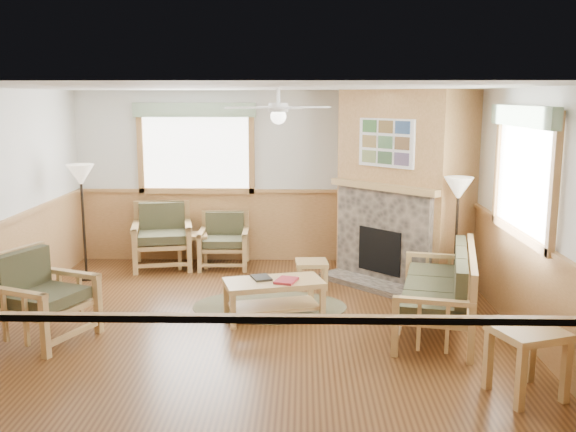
{
  "coord_description": "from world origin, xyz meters",
  "views": [
    {
      "loc": [
        0.58,
        -7.08,
        2.6
      ],
      "look_at": [
        0.4,
        0.7,
        1.15
      ],
      "focal_mm": 40.0,
      "sensor_mm": 36.0,
      "label": 1
    }
  ],
  "objects_px": {
    "sofa": "(436,289)",
    "coffee_table": "(274,299)",
    "armchair_back_right": "(224,241)",
    "end_table_sofa": "(526,362)",
    "end_table_chairs": "(192,250)",
    "armchair_back_left": "(162,236)",
    "footstool": "(312,274)",
    "floor_lamp_right": "(456,239)",
    "floor_lamp_left": "(83,222)",
    "armchair_left": "(43,296)"
  },
  "relations": [
    {
      "from": "end_table_sofa",
      "to": "end_table_chairs",
      "type": "bearing_deg",
      "value": 130.59
    },
    {
      "from": "footstool",
      "to": "sofa",
      "type": "bearing_deg",
      "value": -47.92
    },
    {
      "from": "armchair_back_right",
      "to": "end_table_sofa",
      "type": "xyz_separation_m",
      "value": [
        3.19,
        -4.3,
        -0.1
      ]
    },
    {
      "from": "coffee_table",
      "to": "end_table_chairs",
      "type": "distance_m",
      "value": 2.69
    },
    {
      "from": "armchair_back_left",
      "to": "end_table_chairs",
      "type": "bearing_deg",
      "value": -8.15
    },
    {
      "from": "coffee_table",
      "to": "footstool",
      "type": "distance_m",
      "value": 1.34
    },
    {
      "from": "armchair_back_right",
      "to": "floor_lamp_left",
      "type": "relative_size",
      "value": 0.5
    },
    {
      "from": "armchair_back_left",
      "to": "coffee_table",
      "type": "xyz_separation_m",
      "value": [
        1.82,
        -2.29,
        -0.26
      ]
    },
    {
      "from": "coffee_table",
      "to": "armchair_left",
      "type": "bearing_deg",
      "value": -178.62
    },
    {
      "from": "coffee_table",
      "to": "sofa",
      "type": "bearing_deg",
      "value": -24.39
    },
    {
      "from": "floor_lamp_right",
      "to": "floor_lamp_left",
      "type": "bearing_deg",
      "value": 170.69
    },
    {
      "from": "armchair_back_right",
      "to": "floor_lamp_left",
      "type": "height_order",
      "value": "floor_lamp_left"
    },
    {
      "from": "armchair_left",
      "to": "end_table_sofa",
      "type": "xyz_separation_m",
      "value": [
        4.76,
        -1.23,
        -0.17
      ]
    },
    {
      "from": "armchair_back_right",
      "to": "floor_lamp_left",
      "type": "distance_m",
      "value": 2.09
    },
    {
      "from": "armchair_left",
      "to": "end_table_chairs",
      "type": "distance_m",
      "value": 3.26
    },
    {
      "from": "armchair_back_left",
      "to": "footstool",
      "type": "height_order",
      "value": "armchair_back_left"
    },
    {
      "from": "sofa",
      "to": "coffee_table",
      "type": "relative_size",
      "value": 1.73
    },
    {
      "from": "armchair_left",
      "to": "coffee_table",
      "type": "relative_size",
      "value": 0.84
    },
    {
      "from": "armchair_back_left",
      "to": "end_table_chairs",
      "type": "xyz_separation_m",
      "value": [
        0.45,
        0.03,
        -0.23
      ]
    },
    {
      "from": "sofa",
      "to": "armchair_left",
      "type": "bearing_deg",
      "value": -70.81
    },
    {
      "from": "coffee_table",
      "to": "floor_lamp_right",
      "type": "bearing_deg",
      "value": 2.45
    },
    {
      "from": "sofa",
      "to": "footstool",
      "type": "bearing_deg",
      "value": -124.92
    },
    {
      "from": "armchair_left",
      "to": "armchair_back_right",
      "type": "bearing_deg",
      "value": -4.36
    },
    {
      "from": "armchair_back_left",
      "to": "end_table_sofa",
      "type": "distance_m",
      "value": 5.94
    },
    {
      "from": "armchair_left",
      "to": "floor_lamp_left",
      "type": "distance_m",
      "value": 2.4
    },
    {
      "from": "armchair_left",
      "to": "floor_lamp_right",
      "type": "bearing_deg",
      "value": -49.64
    },
    {
      "from": "end_table_sofa",
      "to": "coffee_table",
      "type": "bearing_deg",
      "value": 139.41
    },
    {
      "from": "armchair_back_left",
      "to": "armchair_back_right",
      "type": "relative_size",
      "value": 1.18
    },
    {
      "from": "end_table_chairs",
      "to": "footstool",
      "type": "bearing_deg",
      "value": -30.0
    },
    {
      "from": "armchair_back_left",
      "to": "end_table_sofa",
      "type": "height_order",
      "value": "armchair_back_left"
    },
    {
      "from": "coffee_table",
      "to": "end_table_sofa",
      "type": "xyz_separation_m",
      "value": [
        2.31,
        -1.98,
        0.08
      ]
    },
    {
      "from": "sofa",
      "to": "armchair_back_left",
      "type": "bearing_deg",
      "value": -111.98
    },
    {
      "from": "sofa",
      "to": "footstool",
      "type": "distance_m",
      "value": 2.09
    },
    {
      "from": "sofa",
      "to": "coffee_table",
      "type": "xyz_separation_m",
      "value": [
        -1.86,
        0.28,
        -0.23
      ]
    },
    {
      "from": "armchair_left",
      "to": "footstool",
      "type": "relative_size",
      "value": 2.25
    },
    {
      "from": "armchair_back_right",
      "to": "end_table_sofa",
      "type": "bearing_deg",
      "value": -55.47
    },
    {
      "from": "armchair_back_left",
      "to": "coffee_table",
      "type": "distance_m",
      "value": 2.94
    },
    {
      "from": "end_table_sofa",
      "to": "floor_lamp_left",
      "type": "distance_m",
      "value": 6.25
    },
    {
      "from": "end_table_sofa",
      "to": "floor_lamp_left",
      "type": "xyz_separation_m",
      "value": [
        -5.1,
        3.57,
        0.53
      ]
    },
    {
      "from": "footstool",
      "to": "armchair_back_right",
      "type": "bearing_deg",
      "value": 141.71
    },
    {
      "from": "end_table_sofa",
      "to": "floor_lamp_left",
      "type": "relative_size",
      "value": 0.37
    },
    {
      "from": "end_table_chairs",
      "to": "floor_lamp_right",
      "type": "xyz_separation_m",
      "value": [
        3.68,
        -1.56,
        0.55
      ]
    },
    {
      "from": "coffee_table",
      "to": "end_table_chairs",
      "type": "relative_size",
      "value": 2.22
    },
    {
      "from": "armchair_back_left",
      "to": "footstool",
      "type": "relative_size",
      "value": 2.28
    },
    {
      "from": "armchair_back_right",
      "to": "footstool",
      "type": "xyz_separation_m",
      "value": [
        1.34,
        -1.06,
        -0.23
      ]
    },
    {
      "from": "sofa",
      "to": "armchair_back_left",
      "type": "distance_m",
      "value": 4.49
    },
    {
      "from": "floor_lamp_left",
      "to": "end_table_sofa",
      "type": "bearing_deg",
      "value": -34.99
    },
    {
      "from": "end_table_sofa",
      "to": "footstool",
      "type": "xyz_separation_m",
      "value": [
        -1.84,
        3.23,
        -0.12
      ]
    },
    {
      "from": "armchair_back_right",
      "to": "sofa",
      "type": "bearing_deg",
      "value": -45.61
    },
    {
      "from": "floor_lamp_left",
      "to": "floor_lamp_right",
      "type": "distance_m",
      "value": 5.17
    }
  ]
}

